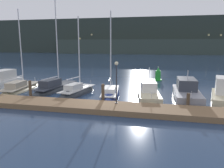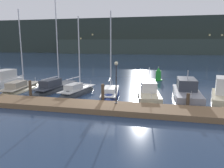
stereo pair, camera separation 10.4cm
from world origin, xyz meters
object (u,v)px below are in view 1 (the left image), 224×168
motorboat_berth_1 (1,84)px  motorboat_berth_6 (148,95)px  sailboat_berth_2 (21,89)px  sailboat_berth_4 (77,93)px  sailboat_berth_3 (55,89)px  motorboat_berth_7 (186,95)px  dock_lamppost (116,75)px  channel_buoy (158,75)px  motorboat_berth_8 (223,97)px  sailboat_berth_5 (110,94)px

motorboat_berth_1 → motorboat_berth_6: (18.80, -1.39, -0.16)m
sailboat_berth_2 → sailboat_berth_4: (7.29, -0.38, -0.03)m
sailboat_berth_3 → sailboat_berth_2: bearing=-165.7°
motorboat_berth_7 → dock_lamppost: dock_lamppost is taller
sailboat_berth_3 → motorboat_berth_7: sailboat_berth_3 is taller
channel_buoy → motorboat_berth_6: bearing=-94.2°
motorboat_berth_1 → sailboat_berth_3: 7.81m
motorboat_berth_1 → channel_buoy: 21.69m
motorboat_berth_8 → dock_lamppost: bearing=-154.6°
motorboat_berth_7 → motorboat_berth_8: 3.36m
motorboat_berth_1 → sailboat_berth_2: sailboat_berth_2 is taller
sailboat_berth_4 → dock_lamppost: size_ratio=2.55×
motorboat_berth_6 → motorboat_berth_8: bearing=-1.1°
channel_buoy → dock_lamppost: 15.85m
sailboat_berth_2 → dock_lamppost: size_ratio=2.78×
motorboat_berth_7 → motorboat_berth_8: motorboat_berth_8 is taller
sailboat_berth_3 → motorboat_berth_8: 18.14m
sailboat_berth_5 → motorboat_berth_8: (11.15, -0.12, 0.33)m
motorboat_berth_7 → channel_buoy: size_ratio=3.47×
motorboat_berth_8 → channel_buoy: size_ratio=3.14×
sailboat_berth_2 → sailboat_berth_5: sailboat_berth_2 is taller
sailboat_berth_5 → sailboat_berth_3: bearing=171.4°
channel_buoy → dock_lamppost: size_ratio=0.58×
motorboat_berth_7 → dock_lamppost: 8.15m
motorboat_berth_1 → sailboat_berth_4: 11.26m
sailboat_berth_3 → channel_buoy: sailboat_berth_3 is taller
sailboat_berth_5 → channel_buoy: size_ratio=4.57×
sailboat_berth_4 → motorboat_berth_7: 11.43m
sailboat_berth_3 → motorboat_berth_6: 11.06m
motorboat_berth_1 → motorboat_berth_8: size_ratio=1.10×
dock_lamppost → channel_buoy: bearing=78.1°
sailboat_berth_4 → motorboat_berth_6: sailboat_berth_4 is taller
channel_buoy → sailboat_berth_2: bearing=-145.9°
sailboat_berth_2 → sailboat_berth_3: (3.96, 1.01, 0.01)m
motorboat_berth_7 → motorboat_berth_8: size_ratio=1.11×
motorboat_berth_7 → motorboat_berth_6: bearing=180.0°
sailboat_berth_3 → sailboat_berth_4: (3.33, -1.39, -0.04)m
sailboat_berth_5 → motorboat_berth_6: bearing=0.3°
motorboat_berth_1 → sailboat_berth_4: (11.12, -1.74, -0.31)m
dock_lamppost → motorboat_berth_6: bearing=62.3°
sailboat_berth_2 → sailboat_berth_4: bearing=-3.0°
motorboat_berth_1 → motorboat_berth_8: (25.90, -1.53, 0.01)m
sailboat_berth_5 → dock_lamppost: bearing=-71.0°
motorboat_berth_1 → motorboat_berth_7: (22.55, -1.39, -0.05)m
motorboat_berth_8 → channel_buoy: 12.55m
sailboat_berth_3 → channel_buoy: size_ratio=5.92×
motorboat_berth_6 → sailboat_berth_3: bearing=174.6°
motorboat_berth_6 → motorboat_berth_8: (7.10, -0.14, 0.17)m
motorboat_berth_7 → channel_buoy: (-2.96, 10.71, 0.43)m
sailboat_berth_4 → motorboat_berth_8: (14.77, 0.22, 0.32)m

